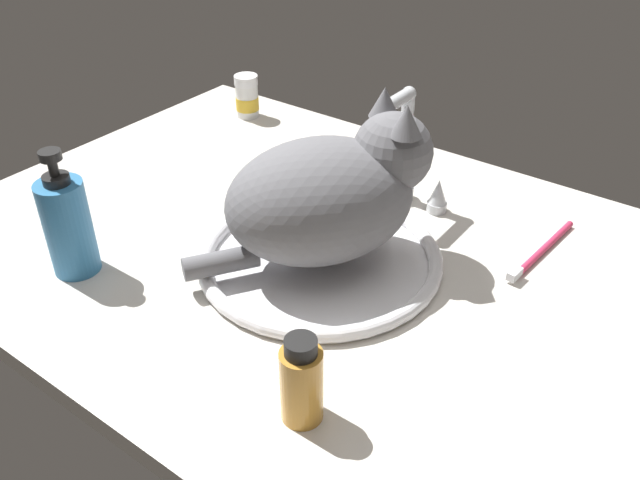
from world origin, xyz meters
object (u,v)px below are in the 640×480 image
Objects in this scene: faucet at (401,159)px; toothbrush at (540,252)px; amber_bottle at (302,382)px; pill_bottle at (247,98)px; sink_basin at (320,258)px; soap_pump_bottle at (68,225)px; cat at (334,193)px.

toothbrush is at bearing -2.82° from faucet.
amber_bottle reaches higher than pill_bottle.
faucet is 1.78× the size of amber_bottle.
amber_bottle is at bearing -57.58° from sink_basin.
soap_pump_bottle reaches higher than amber_bottle.
cat is 36.08cm from soap_pump_bottle.
amber_bottle is at bearing -102.26° from toothbrush.
amber_bottle is (14.90, -45.11, -2.50)cm from faucet.
faucet is 20.37cm from cat.
pill_bottle is (-42.54, 11.06, -3.55)cm from faucet.
cat is 54.02cm from pill_bottle.
soap_pump_bottle is at bearing -121.85° from faucet.
sink_basin is 53.75cm from pill_bottle.
sink_basin is 28.10cm from amber_bottle.
sink_basin is 1.89× the size of soap_pump_bottle.
sink_basin is 22.66cm from faucet.
cat is at bearing -141.14° from toothbrush.
soap_pump_bottle is (-26.61, -42.84, -0.30)cm from faucet.
faucet reaches higher than amber_bottle.
soap_pump_bottle is (-27.69, -22.81, -3.83)cm from cat.
soap_pump_bottle is at bearing -140.52° from cat.
pill_bottle is at bearing 106.46° from soap_pump_bottle.
amber_bottle is (14.90, -23.46, 4.17)cm from sink_basin.
faucet is 1.00× the size of toothbrush.
amber_bottle is 1.25× the size of pill_bottle.
cat is 3.03× the size of amber_bottle.
amber_bottle is at bearing -44.36° from pill_bottle.
pill_bottle is 0.47× the size of soap_pump_bottle.
pill_bottle is (-43.61, 31.09, -7.08)cm from cat.
soap_pump_bottle is (-26.61, -21.18, 6.37)cm from sink_basin.
pill_bottle is (-42.54, 32.72, 3.12)cm from sink_basin.
faucet reaches higher than soap_pump_bottle.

